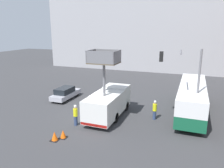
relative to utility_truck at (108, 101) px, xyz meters
name	(u,v)px	position (x,y,z in m)	size (l,w,h in m)	color
ground_plane	(93,117)	(-1.46, -0.55, -1.59)	(120.00, 120.00, 0.00)	#38383A
building_backdrop_far	(152,34)	(-1.46, 29.14, 5.79)	(44.00, 10.00, 14.78)	#9E9EA3
utility_truck	(108,101)	(0.00, 0.00, 0.00)	(2.56, 6.83, 6.59)	silver
city_bus	(192,96)	(7.52, 4.06, 0.17)	(2.52, 11.47, 2.95)	#145638
traffic_light_pole	(186,75)	(6.82, 1.08, 2.93)	(3.52, 3.27, 6.76)	slate
road_worker_near_truck	(76,115)	(-2.02, -2.83, -0.62)	(0.38, 0.38, 1.93)	navy
road_worker_directing	(155,110)	(4.32, 0.97, -0.65)	(0.38, 0.38, 1.88)	navy
traffic_cone_near_truck	(55,136)	(-2.18, -5.82, -1.26)	(0.63, 0.63, 0.72)	black
traffic_cone_mid_road	(63,134)	(-1.78, -5.24, -1.28)	(0.58, 0.58, 0.67)	black
parked_car_curbside	(65,93)	(-7.01, 3.39, -0.85)	(1.73, 4.51, 1.47)	#A8A8B2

